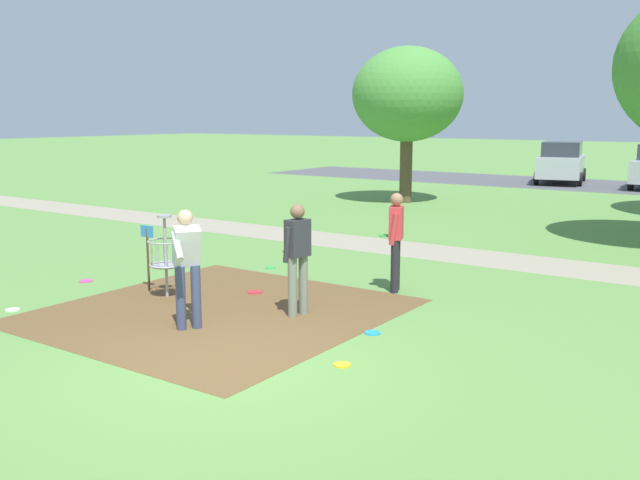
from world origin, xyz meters
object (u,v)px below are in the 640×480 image
object	(u,v)px
frisbee_near_basket	(342,365)
parked_car_leftmost	(561,162)
frisbee_by_tee	(271,268)
disc_golf_basket	(164,252)
player_waiting_left	(396,236)
player_foreground_watching	(298,253)
frisbee_far_right	(373,333)
player_throwing	(187,261)
frisbee_mid_grass	(13,310)
frisbee_scattered_b	(255,292)
tree_near_right	(407,95)
frisbee_scattered_a	(86,281)

from	to	relation	value
frisbee_near_basket	parked_car_leftmost	world-z (taller)	parked_car_leftmost
frisbee_by_tee	parked_car_leftmost	world-z (taller)	parked_car_leftmost
disc_golf_basket	player_waiting_left	world-z (taller)	player_waiting_left
parked_car_leftmost	frisbee_near_basket	bearing A→B (deg)	-79.23
player_waiting_left	frisbee_by_tee	xyz separation A→B (m)	(-2.95, 0.23, -0.96)
player_foreground_watching	frisbee_far_right	distance (m)	1.70
player_throwing	disc_golf_basket	bearing A→B (deg)	146.75
frisbee_mid_grass	frisbee_near_basket	bearing A→B (deg)	8.80
frisbee_far_right	frisbee_scattered_b	xyz separation A→B (m)	(-2.84, 0.84, 0.00)
frisbee_far_right	tree_near_right	world-z (taller)	tree_near_right
disc_golf_basket	frisbee_scattered_b	world-z (taller)	disc_golf_basket
frisbee_scattered_a	frisbee_scattered_b	distance (m)	3.29
frisbee_by_tee	parked_car_leftmost	size ratio (longest dim) A/B	0.05
player_foreground_watching	player_throwing	xyz separation A→B (m)	(-0.88, -1.43, 0.02)
player_throwing	frisbee_by_tee	size ratio (longest dim) A/B	8.42
frisbee_far_right	frisbee_by_tee	bearing A→B (deg)	146.66
player_throwing	frisbee_mid_grass	distance (m)	3.24
disc_golf_basket	frisbee_scattered_b	distance (m)	1.68
frisbee_by_tee	frisbee_scattered_a	size ratio (longest dim) A/B	0.85
player_foreground_watching	frisbee_scattered_b	xyz separation A→B (m)	(-1.44, 0.70, -0.96)
frisbee_by_tee	frisbee_scattered_b	size ratio (longest dim) A/B	0.80
player_waiting_left	frisbee_far_right	xyz separation A→B (m)	(0.93, -2.32, -0.96)
disc_golf_basket	player_throwing	distance (m)	2.00
disc_golf_basket	frisbee_near_basket	size ratio (longest dim) A/B	6.41
disc_golf_basket	frisbee_by_tee	distance (m)	2.85
player_throwing	frisbee_scattered_a	world-z (taller)	player_throwing
player_waiting_left	disc_golf_basket	bearing A→B (deg)	-140.15
frisbee_mid_grass	frisbee_far_right	bearing A→B (deg)	22.67
player_waiting_left	tree_near_right	size ratio (longest dim) A/B	0.32
frisbee_by_tee	frisbee_scattered_b	distance (m)	2.00
player_foreground_watching	player_waiting_left	world-z (taller)	same
disc_golf_basket	tree_near_right	world-z (taller)	tree_near_right
tree_near_right	parked_car_leftmost	distance (m)	11.00
frisbee_by_tee	frisbee_scattered_a	world-z (taller)	same
frisbee_far_right	player_waiting_left	bearing A→B (deg)	111.80
frisbee_mid_grass	tree_near_right	size ratio (longest dim) A/B	0.04
player_waiting_left	parked_car_leftmost	size ratio (longest dim) A/B	0.38
player_throwing	frisbee_far_right	bearing A→B (deg)	29.47
frisbee_scattered_a	frisbee_scattered_b	size ratio (longest dim) A/B	0.95
disc_golf_basket	player_foreground_watching	xyz separation A→B (m)	(2.54, 0.34, 0.21)
frisbee_near_basket	frisbee_scattered_b	xyz separation A→B (m)	(-3.20, 2.16, 0.00)
player_waiting_left	frisbee_near_basket	xyz separation A→B (m)	(1.28, -3.64, -0.96)
parked_car_leftmost	player_foreground_watching	bearing A→B (deg)	-82.67
player_waiting_left	frisbee_by_tee	distance (m)	3.11
player_waiting_left	frisbee_mid_grass	distance (m)	6.31
frisbee_near_basket	tree_near_right	size ratio (longest dim) A/B	0.04
disc_golf_basket	frisbee_mid_grass	bearing A→B (deg)	-123.04
disc_golf_basket	frisbee_mid_grass	size ratio (longest dim) A/B	6.46
player_throwing	frisbee_scattered_b	bearing A→B (deg)	104.84
frisbee_by_tee	frisbee_scattered_b	world-z (taller)	same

